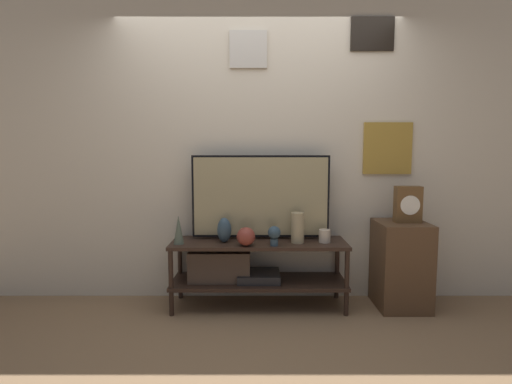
{
  "coord_description": "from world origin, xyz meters",
  "views": [
    {
      "loc": [
        -0.02,
        -3.08,
        1.35
      ],
      "look_at": [
        -0.04,
        0.27,
        1.0
      ],
      "focal_mm": 28.0,
      "sensor_mm": 36.0,
      "label": 1
    }
  ],
  "objects_px": {
    "vase_urn_stoneware": "(226,230)",
    "candle_jar": "(326,236)",
    "television": "(262,196)",
    "vase_tall_ceramic": "(299,228)",
    "vase_slim_bronze": "(180,230)",
    "mantel_clock": "(410,204)",
    "vase_round_glass": "(248,237)",
    "decorative_bust": "(276,234)"
  },
  "relations": [
    {
      "from": "vase_round_glass",
      "to": "decorative_bust",
      "type": "relative_size",
      "value": 0.94
    },
    {
      "from": "vase_tall_ceramic",
      "to": "decorative_bust",
      "type": "bearing_deg",
      "value": -152.33
    },
    {
      "from": "television",
      "to": "decorative_bust",
      "type": "bearing_deg",
      "value": -66.94
    },
    {
      "from": "television",
      "to": "candle_jar",
      "type": "xyz_separation_m",
      "value": [
        0.54,
        -0.14,
        -0.32
      ]
    },
    {
      "from": "vase_urn_stoneware",
      "to": "vase_tall_ceramic",
      "type": "bearing_deg",
      "value": -1.42
    },
    {
      "from": "vase_tall_ceramic",
      "to": "mantel_clock",
      "type": "relative_size",
      "value": 0.83
    },
    {
      "from": "mantel_clock",
      "to": "vase_slim_bronze",
      "type": "bearing_deg",
      "value": -177.41
    },
    {
      "from": "vase_round_glass",
      "to": "candle_jar",
      "type": "bearing_deg",
      "value": 10.06
    },
    {
      "from": "vase_slim_bronze",
      "to": "vase_urn_stoneware",
      "type": "relative_size",
      "value": 1.14
    },
    {
      "from": "vase_slim_bronze",
      "to": "candle_jar",
      "type": "xyz_separation_m",
      "value": [
        1.22,
        0.06,
        -0.06
      ]
    },
    {
      "from": "vase_tall_ceramic",
      "to": "vase_round_glass",
      "type": "relative_size",
      "value": 1.68
    },
    {
      "from": "vase_tall_ceramic",
      "to": "vase_round_glass",
      "type": "bearing_deg",
      "value": -166.18
    },
    {
      "from": "television",
      "to": "mantel_clock",
      "type": "height_order",
      "value": "television"
    },
    {
      "from": "television",
      "to": "vase_tall_ceramic",
      "type": "relative_size",
      "value": 4.68
    },
    {
      "from": "vase_urn_stoneware",
      "to": "mantel_clock",
      "type": "distance_m",
      "value": 1.57
    },
    {
      "from": "vase_tall_ceramic",
      "to": "vase_round_glass",
      "type": "distance_m",
      "value": 0.45
    },
    {
      "from": "vase_urn_stoneware",
      "to": "candle_jar",
      "type": "xyz_separation_m",
      "value": [
        0.85,
        -0.0,
        -0.05
      ]
    },
    {
      "from": "vase_urn_stoneware",
      "to": "vase_round_glass",
      "type": "bearing_deg",
      "value": -33.08
    },
    {
      "from": "vase_tall_ceramic",
      "to": "candle_jar",
      "type": "height_order",
      "value": "vase_tall_ceramic"
    },
    {
      "from": "vase_round_glass",
      "to": "candle_jar",
      "type": "height_order",
      "value": "vase_round_glass"
    },
    {
      "from": "vase_round_glass",
      "to": "television",
      "type": "bearing_deg",
      "value": 64.29
    },
    {
      "from": "television",
      "to": "vase_slim_bronze",
      "type": "bearing_deg",
      "value": -164.03
    },
    {
      "from": "candle_jar",
      "to": "vase_round_glass",
      "type": "bearing_deg",
      "value": -169.94
    },
    {
      "from": "vase_urn_stoneware",
      "to": "candle_jar",
      "type": "distance_m",
      "value": 0.85
    },
    {
      "from": "vase_tall_ceramic",
      "to": "vase_urn_stoneware",
      "type": "relative_size",
      "value": 1.22
    },
    {
      "from": "mantel_clock",
      "to": "decorative_bust",
      "type": "bearing_deg",
      "value": -172.7
    },
    {
      "from": "vase_round_glass",
      "to": "vase_urn_stoneware",
      "type": "xyz_separation_m",
      "value": [
        -0.19,
        0.12,
        0.03
      ]
    },
    {
      "from": "television",
      "to": "candle_jar",
      "type": "distance_m",
      "value": 0.64
    },
    {
      "from": "vase_round_glass",
      "to": "vase_urn_stoneware",
      "type": "height_order",
      "value": "vase_urn_stoneware"
    },
    {
      "from": "vase_tall_ceramic",
      "to": "candle_jar",
      "type": "bearing_deg",
      "value": 2.81
    },
    {
      "from": "television",
      "to": "decorative_bust",
      "type": "xyz_separation_m",
      "value": [
        0.11,
        -0.25,
        -0.28
      ]
    },
    {
      "from": "vase_urn_stoneware",
      "to": "mantel_clock",
      "type": "bearing_deg",
      "value": 0.92
    },
    {
      "from": "mantel_clock",
      "to": "vase_urn_stoneware",
      "type": "bearing_deg",
      "value": -179.08
    },
    {
      "from": "decorative_bust",
      "to": "mantel_clock",
      "type": "xyz_separation_m",
      "value": [
        1.13,
        0.15,
        0.22
      ]
    },
    {
      "from": "mantel_clock",
      "to": "candle_jar",
      "type": "bearing_deg",
      "value": -177.65
    },
    {
      "from": "decorative_bust",
      "to": "mantel_clock",
      "type": "height_order",
      "value": "mantel_clock"
    },
    {
      "from": "vase_slim_bronze",
      "to": "mantel_clock",
      "type": "distance_m",
      "value": 1.94
    },
    {
      "from": "vase_round_glass",
      "to": "candle_jar",
      "type": "xyz_separation_m",
      "value": [
        0.66,
        0.12,
        -0.02
      ]
    },
    {
      "from": "vase_round_glass",
      "to": "vase_slim_bronze",
      "type": "relative_size",
      "value": 0.63
    },
    {
      "from": "candle_jar",
      "to": "mantel_clock",
      "type": "bearing_deg",
      "value": 2.35
    },
    {
      "from": "vase_tall_ceramic",
      "to": "vase_urn_stoneware",
      "type": "height_order",
      "value": "vase_tall_ceramic"
    },
    {
      "from": "vase_urn_stoneware",
      "to": "candle_jar",
      "type": "height_order",
      "value": "vase_urn_stoneware"
    }
  ]
}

